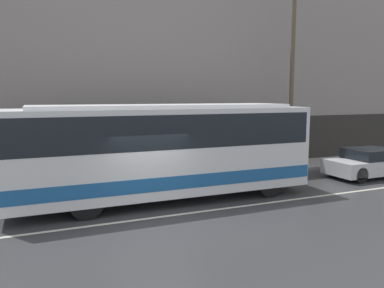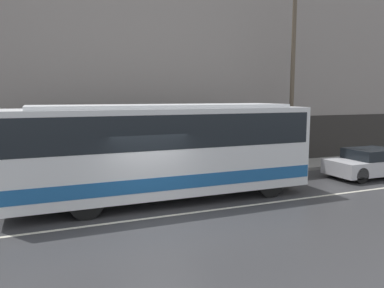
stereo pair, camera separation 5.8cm
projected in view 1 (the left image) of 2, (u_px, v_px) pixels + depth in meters
ground_plane at (156, 218)px, 11.49m from camera, size 60.00×60.00×0.00m
sidewalk at (120, 180)px, 16.21m from camera, size 60.00×2.35×0.15m
building_facade at (111, 67)px, 16.79m from camera, size 60.00×0.35×10.41m
lane_stripe at (156, 217)px, 11.49m from camera, size 54.00×0.14×0.01m
transit_bus at (165, 147)px, 13.26m from camera, size 10.60×2.62×3.42m
sedan_white_front at (372, 163)px, 17.29m from camera, size 4.42×1.85×1.31m
utility_pole_near at (292, 80)px, 18.30m from camera, size 0.21×0.21×8.68m
pedestrian_waiting at (137, 164)px, 15.72m from camera, size 0.36×0.36×1.56m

